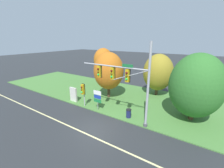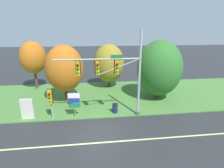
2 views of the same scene
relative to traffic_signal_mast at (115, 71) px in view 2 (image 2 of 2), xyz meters
name	(u,v)px [view 2 (image 2 of 2)]	position (x,y,z in m)	size (l,w,h in m)	color
ground_plane	(98,134)	(-1.69, -2.72, -4.46)	(160.00, 160.00, 0.00)	#282B2D
lane_stripe	(99,143)	(-1.69, -3.92, -4.46)	(36.00, 0.16, 0.01)	beige
grass_verge	(95,96)	(-1.69, 5.53, -4.41)	(48.00, 11.50, 0.10)	#477A38
traffic_signal_mast	(115,71)	(0.00, 0.00, 0.00)	(7.73, 0.49, 7.87)	#9EA0A5
pedestrian_signal_near_kerb	(50,98)	(-5.75, 0.01, -2.30)	(0.46, 0.55, 2.89)	#9EA0A5
route_sign_post	(74,102)	(-3.71, 0.23, -2.82)	(1.08, 0.08, 2.42)	slate
tree_nearest_road	(33,58)	(-9.69, 9.47, -0.05)	(3.44, 3.44, 6.48)	#4C3823
tree_left_of_mast	(64,69)	(-4.95, 4.30, -0.56)	(4.11, 4.11, 6.38)	#423021
tree_behind_signpost	(109,63)	(0.45, 8.99, -0.96)	(4.22, 4.22, 6.05)	#423021
tree_mid_verge	(159,68)	(5.72, 3.89, -0.72)	(5.10, 5.10, 6.83)	#4C3823
info_kiosk	(27,109)	(-7.97, 0.44, -3.42)	(1.10, 0.24, 1.90)	beige
trash_bin	(115,108)	(0.15, 0.64, -3.89)	(0.56, 0.56, 0.93)	#191E4C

